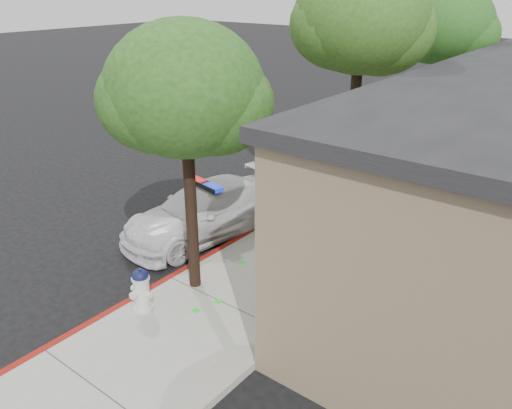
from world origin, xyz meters
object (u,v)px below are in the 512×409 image
object	(u,v)px
street_tree_mid	(362,22)
street_tree_far	(446,29)
fire_hydrant	(141,289)
street_tree_near	(185,96)
police_car	(206,211)

from	to	relation	value
street_tree_mid	street_tree_far	world-z (taller)	street_tree_mid
fire_hydrant	street_tree_mid	size ratio (longest dim) A/B	0.14
fire_hydrant	street_tree_near	world-z (taller)	street_tree_near
street_tree_mid	street_tree_near	bearing A→B (deg)	-93.38
street_tree_near	street_tree_far	size ratio (longest dim) A/B	0.91
fire_hydrant	street_tree_far	distance (m)	13.38
police_car	fire_hydrant	xyz separation A→B (m)	(1.42, -3.35, -0.07)
police_car	street_tree_mid	distance (m)	6.23
police_car	fire_hydrant	distance (m)	3.64
street_tree_near	street_tree_far	bearing A→B (deg)	86.67
police_car	street_tree_far	world-z (taller)	street_tree_far
police_car	street_tree_mid	size ratio (longest dim) A/B	0.74
police_car	street_tree_near	world-z (taller)	street_tree_near
police_car	fire_hydrant	bearing A→B (deg)	-56.96
police_car	street_tree_mid	xyz separation A→B (m)	(1.97, 3.93, 4.42)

